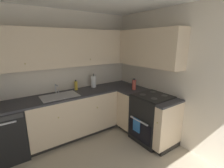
{
  "coord_description": "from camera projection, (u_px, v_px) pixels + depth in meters",
  "views": [
    {
      "loc": [
        -0.66,
        -1.52,
        1.87
      ],
      "look_at": [
        0.97,
        0.82,
        1.12
      ],
      "focal_mm": 26.02,
      "sensor_mm": 36.0,
      "label": 1
    }
  ],
  "objects": [
    {
      "name": "wall_back",
      "position": [
        44.0,
        77.0,
        3.08
      ],
      "size": [
        3.85,
        0.05,
        2.45
      ],
      "primitive_type": "cube",
      "color": "beige",
      "rests_on": "ground_plane"
    },
    {
      "name": "wall_right",
      "position": [
        183.0,
        80.0,
        2.79
      ],
      "size": [
        0.05,
        3.44,
        2.45
      ],
      "primitive_type": "cube",
      "color": "beige",
      "rests_on": "ground_plane"
    },
    {
      "name": "dishwasher",
      "position": [
        4.0,
        134.0,
        2.61
      ],
      "size": [
        0.6,
        0.63,
        0.86
      ],
      "color": "black",
      "rests_on": "ground_plane"
    },
    {
      "name": "lower_cabinets_back",
      "position": [
        73.0,
        115.0,
        3.25
      ],
      "size": [
        1.72,
        0.62,
        0.86
      ],
      "color": "beige",
      "rests_on": "ground_plane"
    },
    {
      "name": "countertop_back",
      "position": [
        72.0,
        94.0,
        3.14
      ],
      "size": [
        2.93,
        0.6,
        0.03
      ],
      "primitive_type": "cube",
      "color": "#2D2D33",
      "rests_on": "lower_cabinets_back"
    },
    {
      "name": "lower_cabinets_right",
      "position": [
        142.0,
        114.0,
        3.31
      ],
      "size": [
        0.62,
        1.17,
        0.86
      ],
      "color": "beige",
      "rests_on": "ground_plane"
    },
    {
      "name": "countertop_right",
      "position": [
        143.0,
        93.0,
        3.19
      ],
      "size": [
        0.6,
        1.17,
        0.03
      ],
      "color": "#2D2D33",
      "rests_on": "lower_cabinets_right"
    },
    {
      "name": "oven_range",
      "position": [
        152.0,
        118.0,
        3.11
      ],
      "size": [
        0.68,
        0.62,
        1.05
      ],
      "color": "black",
      "rests_on": "ground_plane"
    },
    {
      "name": "upper_cabinets_back",
      "position": [
        57.0,
        48.0,
        2.94
      ],
      "size": [
        2.61,
        0.34,
        0.69
      ],
      "color": "beige"
    },
    {
      "name": "upper_cabinets_right",
      "position": [
        143.0,
        48.0,
        3.2
      ],
      "size": [
        0.32,
        1.71,
        0.69
      ],
      "color": "beige"
    },
    {
      "name": "sink",
      "position": [
        60.0,
        98.0,
        2.99
      ],
      "size": [
        0.66,
        0.4,
        0.1
      ],
      "color": "#B7B7BC",
      "rests_on": "countertop_back"
    },
    {
      "name": "faucet",
      "position": [
        56.0,
        88.0,
        3.11
      ],
      "size": [
        0.07,
        0.16,
        0.18
      ],
      "color": "silver",
      "rests_on": "countertop_back"
    },
    {
      "name": "soap_bottle",
      "position": [
        76.0,
        86.0,
        3.34
      ],
      "size": [
        0.07,
        0.07,
        0.21
      ],
      "color": "gold",
      "rests_on": "countertop_back"
    },
    {
      "name": "paper_towel_roll",
      "position": [
        94.0,
        82.0,
        3.54
      ],
      "size": [
        0.11,
        0.11,
        0.31
      ],
      "color": "white",
      "rests_on": "countertop_back"
    },
    {
      "name": "oil_bottle",
      "position": [
        134.0,
        85.0,
        3.36
      ],
      "size": [
        0.08,
        0.08,
        0.23
      ],
      "color": "#BF4C3F",
      "rests_on": "countertop_right"
    }
  ]
}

